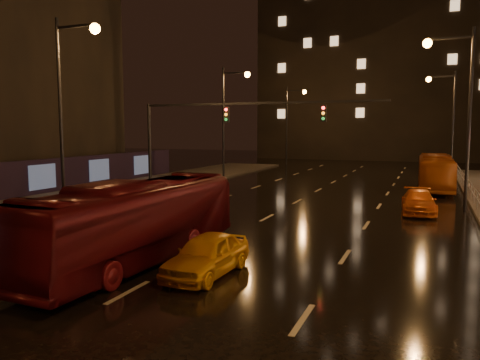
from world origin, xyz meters
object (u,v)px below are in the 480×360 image
object	(u,v)px
bus_red	(136,222)
bus_curb	(435,172)
taxi_far	(419,202)
taxi_near	(207,255)

from	to	relation	value
bus_red	bus_curb	world-z (taller)	bus_red
taxi_far	bus_red	bearing A→B (deg)	-126.23
taxi_near	taxi_far	world-z (taller)	taxi_near
bus_curb	taxi_near	xyz separation A→B (m)	(-6.76, -25.12, -0.69)
bus_curb	taxi_near	distance (m)	26.03
taxi_near	taxi_far	size ratio (longest dim) A/B	0.90
bus_red	taxi_near	xyz separation A→B (m)	(2.85, -0.38, -0.76)
bus_curb	taxi_far	bearing A→B (deg)	-96.34
bus_red	taxi_far	distance (m)	16.39
bus_red	taxi_far	world-z (taller)	bus_red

